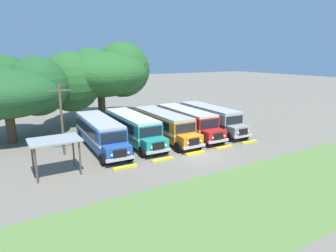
% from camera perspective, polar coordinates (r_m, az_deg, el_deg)
% --- Properties ---
extents(ground_plane, '(220.00, 220.00, 0.00)m').
position_cam_1_polar(ground_plane, '(26.39, 5.87, -5.67)').
color(ground_plane, slate).
extents(foreground_grass_strip, '(80.00, 9.04, 0.01)m').
position_cam_1_polar(foreground_grass_strip, '(20.76, 20.19, -11.94)').
color(foreground_grass_strip, olive).
rests_on(foreground_grass_strip, ground_plane).
extents(parked_bus_slot_0, '(3.07, 10.89, 2.82)m').
position_cam_1_polar(parked_bus_slot_0, '(28.76, -13.15, -1.06)').
color(parked_bus_slot_0, '#23519E').
rests_on(parked_bus_slot_0, ground_plane).
extents(parked_bus_slot_1, '(2.87, 10.86, 2.82)m').
position_cam_1_polar(parked_bus_slot_1, '(30.08, -6.99, -0.17)').
color(parked_bus_slot_1, teal).
rests_on(parked_bus_slot_1, ground_plane).
extents(parked_bus_slot_2, '(2.79, 10.85, 2.82)m').
position_cam_1_polar(parked_bus_slot_2, '(31.13, -0.93, 0.40)').
color(parked_bus_slot_2, orange).
rests_on(parked_bus_slot_2, ground_plane).
extents(parked_bus_slot_3, '(3.02, 10.88, 2.82)m').
position_cam_1_polar(parked_bus_slot_3, '(32.99, 3.68, 1.12)').
color(parked_bus_slot_3, red).
rests_on(parked_bus_slot_3, ground_plane).
extents(parked_bus_slot_4, '(3.05, 10.89, 2.82)m').
position_cam_1_polar(parked_bus_slot_4, '(35.05, 8.19, 1.74)').
color(parked_bus_slot_4, '#9E9993').
rests_on(parked_bus_slot_4, ground_plane).
extents(curb_wheelstop_0, '(2.00, 0.36, 0.15)m').
position_cam_1_polar(curb_wheelstop_0, '(23.56, -8.42, -7.95)').
color(curb_wheelstop_0, yellow).
rests_on(curb_wheelstop_0, ground_plane).
extents(curb_wheelstop_1, '(2.00, 0.36, 0.15)m').
position_cam_1_polar(curb_wheelstop_1, '(24.96, -1.11, -6.56)').
color(curb_wheelstop_1, yellow).
rests_on(curb_wheelstop_1, ground_plane).
extents(curb_wheelstop_2, '(2.00, 0.36, 0.15)m').
position_cam_1_polar(curb_wheelstop_2, '(26.71, 5.30, -5.25)').
color(curb_wheelstop_2, yellow).
rests_on(curb_wheelstop_2, ground_plane).
extents(curb_wheelstop_3, '(2.00, 0.36, 0.15)m').
position_cam_1_polar(curb_wheelstop_3, '(28.77, 10.83, -4.06)').
color(curb_wheelstop_3, yellow).
rests_on(curb_wheelstop_3, ground_plane).
extents(curb_wheelstop_4, '(2.00, 0.36, 0.15)m').
position_cam_1_polar(curb_wheelstop_4, '(31.07, 15.57, -3.00)').
color(curb_wheelstop_4, yellow).
rests_on(curb_wheelstop_4, ground_plane).
extents(broad_shade_tree, '(15.78, 13.14, 10.66)m').
position_cam_1_polar(broad_shade_tree, '(41.62, -13.28, 9.86)').
color(broad_shade_tree, brown).
rests_on(broad_shade_tree, ground_plane).
extents(secondary_tree, '(12.09, 10.50, 8.84)m').
position_cam_1_polar(secondary_tree, '(33.62, -29.00, 6.11)').
color(secondary_tree, brown).
rests_on(secondary_tree, ground_plane).
extents(utility_pole, '(1.80, 0.20, 6.39)m').
position_cam_1_polar(utility_pole, '(27.02, -20.06, 1.58)').
color(utility_pole, brown).
rests_on(utility_pole, ground_plane).
extents(waiting_shelter, '(3.60, 2.60, 2.72)m').
position_cam_1_polar(waiting_shelter, '(22.97, -21.26, -3.06)').
color(waiting_shelter, brown).
rests_on(waiting_shelter, ground_plane).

